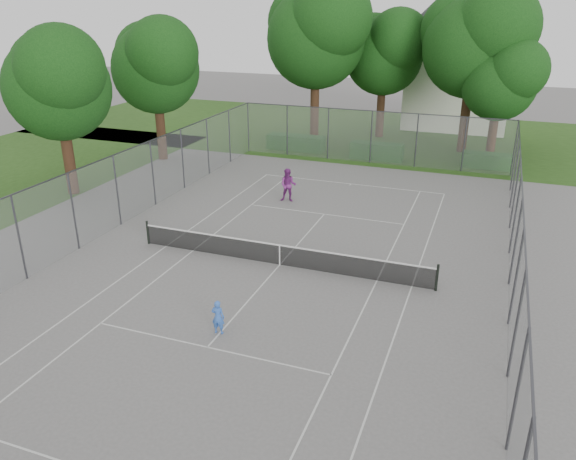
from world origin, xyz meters
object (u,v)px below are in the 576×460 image
(house, at_px, (459,77))
(woman_player, at_px, (288,185))
(girl_player, at_px, (218,317))
(tennis_net, at_px, (280,254))

(house, height_order, woman_player, house)
(girl_player, xyz_separation_m, woman_player, (-2.41, 13.17, 0.31))
(woman_player, bearing_deg, girl_player, -89.34)
(house, xyz_separation_m, woman_player, (-6.76, -23.42, -3.25))
(woman_player, bearing_deg, tennis_net, -81.94)
(tennis_net, relative_size, woman_player, 6.99)
(girl_player, bearing_deg, tennis_net, -95.80)
(tennis_net, height_order, girl_player, girl_player)
(tennis_net, xyz_separation_m, house, (4.30, 31.08, 3.66))
(tennis_net, distance_m, woman_player, 8.05)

